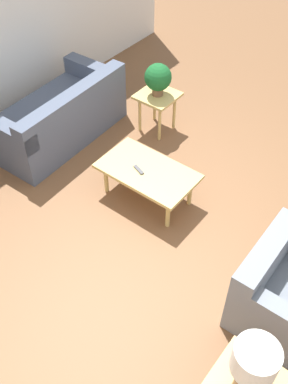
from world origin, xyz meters
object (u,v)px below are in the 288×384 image
coffee_table (147,173)px  potted_plant (158,78)px  table_lamp (255,362)px  sofa (58,117)px  side_table_plant (157,101)px  armchair (286,292)px

coffee_table → potted_plant: 1.39m
table_lamp → sofa: bearing=-24.0°
side_table_plant → sofa: bearing=45.1°
sofa → armchair: size_ratio=1.93×
sofa → coffee_table: size_ratio=1.70×
armchair → coffee_table: bearing=76.8°
armchair → side_table_plant: (2.60, -1.54, 0.15)m
sofa → side_table_plant: bearing=133.0°
armchair → coffee_table: 1.95m
potted_plant → table_lamp: 3.74m
side_table_plant → potted_plant: 0.34m
coffee_table → table_lamp: table_lamp is taller
sofa → armchair: 3.58m
sofa → potted_plant: size_ratio=4.36×
sofa → armchair: sofa is taller
coffee_table → side_table_plant: size_ratio=1.98×
potted_plant → table_lamp: table_lamp is taller
side_table_plant → potted_plant: potted_plant is taller
coffee_table → sofa: bearing=-6.6°
sofa → potted_plant: (-0.93, -0.93, 0.49)m
armchair → side_table_plant: size_ratio=1.74×
sofa → coffee_table: 1.64m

